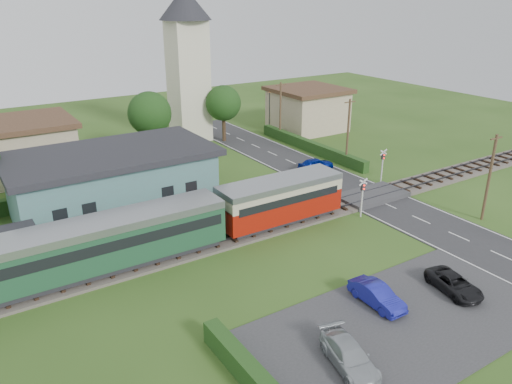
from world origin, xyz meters
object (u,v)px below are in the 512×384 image
station_building (113,182)px  car_park_dark (454,284)px  crossing_signal_near (363,192)px  car_park_blue (377,295)px  house_east (308,109)px  pedestrian_far (41,254)px  train (51,256)px  car_on_road (316,164)px  church_tower (187,54)px  car_park_silver (349,356)px  equipment_hut (20,247)px  crossing_signal_far (383,161)px  pedestrian_near (237,200)px  house_west (17,148)px

station_building → car_park_dark: station_building is taller
crossing_signal_near → car_park_blue: bearing=-129.7°
house_east → pedestrian_far: house_east is taller
train → car_on_road: train is taller
crossing_signal_near → church_tower: bearing=92.8°
crossing_signal_near → station_building: bearing=145.2°
car_on_road → car_park_silver: 28.85m
equipment_hut → car_park_blue: equipment_hut is taller
car_park_silver → pedestrian_far: (-10.51, 17.50, 0.55)m
car_on_road → train: bearing=111.4°
church_tower → car_park_dark: church_tower is taller
church_tower → pedestrian_far: church_tower is taller
crossing_signal_far → car_on_road: (-3.10, 6.01, -1.46)m
car_on_road → pedestrian_near: 13.31m
equipment_hut → church_tower: bearing=44.7°
house_west → crossing_signal_near: (21.40, -25.41, -0.65)m
train → crossing_signal_near: size_ratio=13.18×
car_on_road → car_park_silver: bearing=148.3°
station_building → church_tower: (15.00, 17.01, 7.53)m
car_park_blue → house_east: bearing=58.7°
crossing_signal_near → car_park_silver: 18.00m
house_east → pedestrian_near: size_ratio=5.08×
house_west → crossing_signal_near: 33.22m
house_west → car_on_road: 29.46m
crossing_signal_far → car_park_dark: bearing=-122.8°
house_west → pedestrian_far: 20.63m
station_building → car_on_road: size_ratio=4.29×
house_east → car_park_blue: size_ratio=2.38×
church_tower → car_park_blue: bearing=-99.7°
church_tower → pedestrian_far: (-21.91, -23.48, -9.01)m
house_west → car_park_silver: size_ratio=2.64×
car_on_road → car_park_dark: car_on_road is taller
equipment_hut → pedestrian_near: equipment_hut is taller
train → pedestrian_near: size_ratio=24.94×
crossing_signal_far → car_park_blue: size_ratio=0.89×
house_west → crossing_signal_far: 35.26m
station_building → house_west: 14.87m
crossing_signal_near → car_park_blue: 12.49m
car_park_blue → car_park_dark: (4.88, -1.55, -0.08)m
house_west → car_on_road: size_ratio=2.90×
crossing_signal_near → car_park_blue: crossing_signal_near is taller
train → house_east: size_ratio=4.91×
station_building → crossing_signal_near: size_ratio=4.88×
crossing_signal_near → car_park_dark: 11.62m
equipment_hut → house_east: (38.00, 18.80, 1.05)m
church_tower → house_west: church_tower is taller
station_building → car_park_silver: size_ratio=3.92×
pedestrian_near → pedestrian_far: bearing=22.7°
equipment_hut → crossing_signal_near: crossing_signal_near is taller
equipment_hut → car_park_silver: equipment_hut is taller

